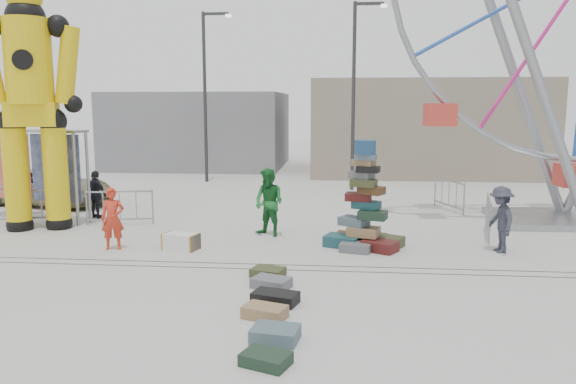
# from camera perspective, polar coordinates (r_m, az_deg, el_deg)

# --- Properties ---
(ground) EXTENTS (90.00, 90.00, 0.00)m
(ground) POSITION_cam_1_polar(r_m,az_deg,el_deg) (12.45, -6.44, -8.52)
(ground) COLOR #9E9E99
(ground) RESTS_ON ground
(track_line_near) EXTENTS (40.00, 0.04, 0.01)m
(track_line_near) POSITION_cam_1_polar(r_m,az_deg,el_deg) (13.01, -5.89, -7.72)
(track_line_near) COLOR #47443F
(track_line_near) RESTS_ON ground
(track_line_far) EXTENTS (40.00, 0.04, 0.01)m
(track_line_far) POSITION_cam_1_polar(r_m,az_deg,el_deg) (13.39, -5.56, -7.24)
(track_line_far) COLOR #47443F
(track_line_far) RESTS_ON ground
(building_right) EXTENTS (12.00, 8.00, 5.00)m
(building_right) POSITION_cam_1_polar(r_m,az_deg,el_deg) (31.97, 13.57, 6.44)
(building_right) COLOR gray
(building_right) RESTS_ON ground
(building_left) EXTENTS (10.00, 8.00, 4.40)m
(building_left) POSITION_cam_1_polar(r_m,az_deg,el_deg) (34.71, -8.84, 6.26)
(building_left) COLOR gray
(building_left) RESTS_ON ground
(lamp_post_right) EXTENTS (1.41, 0.25, 8.00)m
(lamp_post_right) POSITION_cam_1_polar(r_m,az_deg,el_deg) (24.65, 6.90, 10.59)
(lamp_post_right) COLOR #2D2D30
(lamp_post_right) RESTS_ON ground
(lamp_post_left) EXTENTS (1.41, 0.25, 8.00)m
(lamp_post_left) POSITION_cam_1_polar(r_m,az_deg,el_deg) (27.39, -8.26, 10.38)
(lamp_post_left) COLOR #2D2D30
(lamp_post_left) RESTS_ON ground
(suitcase_tower) EXTENTS (2.21, 1.82, 2.81)m
(suitcase_tower) POSITION_cam_1_polar(r_m,az_deg,el_deg) (14.82, 7.73, -2.58)
(suitcase_tower) COLOR #1B4C53
(suitcase_tower) RESTS_ON ground
(crash_test_dummy) EXTENTS (2.97, 1.35, 7.49)m
(crash_test_dummy) POSITION_cam_1_polar(r_m,az_deg,el_deg) (18.15, -24.66, 8.82)
(crash_test_dummy) COLOR black
(crash_test_dummy) RESTS_ON ground
(banner_scaffold) EXTENTS (4.10, 1.56, 2.94)m
(banner_scaffold) POSITION_cam_1_polar(r_m,az_deg,el_deg) (19.70, -24.74, 3.67)
(banner_scaffold) COLOR gray
(banner_scaffold) RESTS_ON ground
(steamer_trunk) EXTENTS (0.99, 0.74, 0.41)m
(steamer_trunk) POSITION_cam_1_polar(r_m,az_deg,el_deg) (14.83, -10.81, -4.96)
(steamer_trunk) COLOR silver
(steamer_trunk) RESTS_ON ground
(row_case_0) EXTENTS (0.80, 0.69, 0.19)m
(row_case_0) POSITION_cam_1_polar(r_m,az_deg,el_deg) (12.36, -2.05, -8.13)
(row_case_0) COLOR #3C4221
(row_case_0) RESTS_ON ground
(row_case_1) EXTENTS (0.89, 0.75, 0.21)m
(row_case_1) POSITION_cam_1_polar(r_m,az_deg,el_deg) (11.63, -1.71, -9.19)
(row_case_1) COLOR slate
(row_case_1) RESTS_ON ground
(row_case_2) EXTENTS (0.95, 0.71, 0.22)m
(row_case_2) POSITION_cam_1_polar(r_m,az_deg,el_deg) (10.75, -1.30, -10.69)
(row_case_2) COLOR black
(row_case_2) RESTS_ON ground
(row_case_3) EXTENTS (0.86, 0.68, 0.22)m
(row_case_3) POSITION_cam_1_polar(r_m,az_deg,el_deg) (10.07, -2.37, -12.07)
(row_case_3) COLOR #98754D
(row_case_3) RESTS_ON ground
(row_case_4) EXTENTS (0.81, 0.66, 0.23)m
(row_case_4) POSITION_cam_1_polar(r_m,az_deg,el_deg) (9.16, -1.30, -14.22)
(row_case_4) COLOR #4D636E
(row_case_4) RESTS_ON ground
(row_case_5) EXTENTS (0.80, 0.69, 0.18)m
(row_case_5) POSITION_cam_1_polar(r_m,az_deg,el_deg) (8.41, -2.27, -16.58)
(row_case_5) COLOR #1B3121
(row_case_5) RESTS_ON ground
(barricade_dummy_a) EXTENTS (2.00, 0.30, 1.10)m
(barricade_dummy_a) POSITION_cam_1_polar(r_m,az_deg,el_deg) (20.61, -26.33, -0.88)
(barricade_dummy_a) COLOR gray
(barricade_dummy_a) RESTS_ON ground
(barricade_dummy_b) EXTENTS (1.90, 0.83, 1.10)m
(barricade_dummy_b) POSITION_cam_1_polar(r_m,az_deg,el_deg) (19.42, -25.21, -1.35)
(barricade_dummy_b) COLOR gray
(barricade_dummy_b) RESTS_ON ground
(barricade_dummy_c) EXTENTS (1.98, 0.50, 1.10)m
(barricade_dummy_c) POSITION_cam_1_polar(r_m,az_deg,el_deg) (18.18, -16.72, -1.52)
(barricade_dummy_c) COLOR gray
(barricade_dummy_c) RESTS_ON ground
(barricade_wheel_front) EXTENTS (0.51, 1.98, 1.10)m
(barricade_wheel_front) POSITION_cam_1_polar(r_m,az_deg,el_deg) (16.93, 19.67, -2.42)
(barricade_wheel_front) COLOR gray
(barricade_wheel_front) RESTS_ON ground
(barricade_wheel_back) EXTENTS (0.74, 1.92, 1.10)m
(barricade_wheel_back) POSITION_cam_1_polar(r_m,az_deg,el_deg) (20.68, 16.03, -0.27)
(barricade_wheel_back) COLOR gray
(barricade_wheel_back) RESTS_ON ground
(pedestrian_red) EXTENTS (0.67, 0.52, 1.61)m
(pedestrian_red) POSITION_cam_1_polar(r_m,az_deg,el_deg) (15.14, -17.39, -2.60)
(pedestrian_red) COLOR red
(pedestrian_red) RESTS_ON ground
(pedestrian_green) EXTENTS (1.18, 1.12, 1.93)m
(pedestrian_green) POSITION_cam_1_polar(r_m,az_deg,el_deg) (15.92, -1.95, -1.07)
(pedestrian_green) COLOR #186126
(pedestrian_green) RESTS_ON ground
(pedestrian_black) EXTENTS (1.00, 0.76, 1.58)m
(pedestrian_black) POSITION_cam_1_polar(r_m,az_deg,el_deg) (19.49, -18.91, -0.24)
(pedestrian_black) COLOR black
(pedestrian_black) RESTS_ON ground
(pedestrian_grey) EXTENTS (0.78, 1.17, 1.69)m
(pedestrian_grey) POSITION_cam_1_polar(r_m,az_deg,el_deg) (15.16, 20.79, -2.62)
(pedestrian_grey) COLOR #292A37
(pedestrian_grey) RESTS_ON ground
(parked_suv) EXTENTS (5.22, 3.32, 1.34)m
(parked_suv) POSITION_cam_1_polar(r_m,az_deg,el_deg) (22.76, -23.01, 0.48)
(parked_suv) COLOR #8B845A
(parked_suv) RESTS_ON ground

